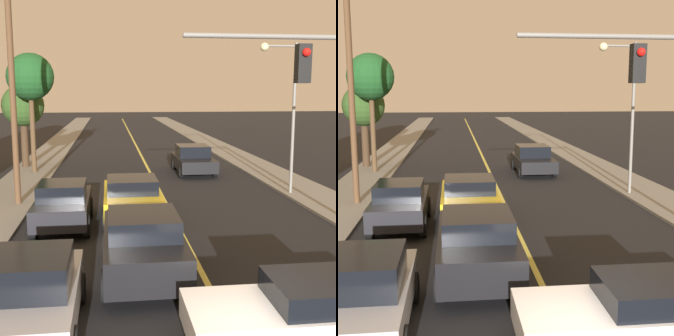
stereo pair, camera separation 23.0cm
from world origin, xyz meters
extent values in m
cube|color=black|center=(0.00, 36.00, 0.01)|extent=(10.73, 80.00, 0.01)
cube|color=#D1C14C|center=(0.00, 36.00, 0.01)|extent=(0.16, 76.00, 0.00)
cube|color=gray|center=(-6.61, 36.00, 0.06)|extent=(2.50, 80.00, 0.12)
cube|color=gray|center=(6.61, 36.00, 0.06)|extent=(2.50, 80.00, 0.12)
cube|color=black|center=(-1.50, 4.56, 0.77)|extent=(1.90, 4.34, 0.80)
cube|color=black|center=(-1.50, 4.39, 1.42)|extent=(1.67, 1.95, 0.50)
cylinder|color=black|center=(-2.40, 5.90, 0.37)|extent=(0.22, 0.75, 0.75)
cylinder|color=black|center=(-0.60, 5.90, 0.37)|extent=(0.22, 0.75, 0.75)
cylinder|color=black|center=(-2.40, 3.21, 0.37)|extent=(0.22, 0.75, 0.75)
cylinder|color=black|center=(-0.60, 3.21, 0.37)|extent=(0.22, 0.75, 0.75)
cube|color=gold|center=(-1.50, 10.02, 0.68)|extent=(1.98, 4.23, 0.73)
cube|color=black|center=(-1.50, 9.85, 1.29)|extent=(1.75, 1.91, 0.49)
cylinder|color=black|center=(-2.44, 11.33, 0.32)|extent=(0.22, 0.64, 0.64)
cylinder|color=black|center=(-0.56, 11.33, 0.32)|extent=(0.22, 0.64, 0.64)
cylinder|color=black|center=(-2.44, 8.71, 0.32)|extent=(0.22, 0.64, 0.64)
cylinder|color=black|center=(-0.56, 8.71, 0.32)|extent=(0.22, 0.64, 0.64)
cube|color=#A5A8B2|center=(-3.86, 2.11, 0.64)|extent=(1.88, 3.81, 0.63)
cube|color=black|center=(-3.86, 1.95, 1.28)|extent=(1.65, 1.72, 0.64)
cylinder|color=black|center=(-2.97, 3.29, 0.33)|extent=(0.22, 0.66, 0.66)
cube|color=black|center=(-3.86, 9.20, 0.71)|extent=(1.74, 3.99, 0.68)
cube|color=black|center=(-3.86, 9.04, 1.31)|extent=(1.53, 1.79, 0.53)
cylinder|color=black|center=(-4.69, 10.43, 0.37)|extent=(0.22, 0.73, 0.73)
cylinder|color=black|center=(-3.04, 10.43, 0.37)|extent=(0.22, 0.73, 0.73)
cylinder|color=black|center=(-4.69, 7.96, 0.37)|extent=(0.22, 0.73, 0.73)
cylinder|color=black|center=(-3.04, 7.96, 0.37)|extent=(0.22, 0.73, 0.73)
cube|color=black|center=(2.41, 19.24, 0.63)|extent=(1.96, 4.52, 0.64)
cube|color=black|center=(2.41, 19.42, 1.26)|extent=(1.73, 2.04, 0.62)
cylinder|color=black|center=(3.35, 17.83, 0.30)|extent=(0.22, 0.61, 0.61)
cylinder|color=black|center=(1.48, 17.83, 0.30)|extent=(0.22, 0.61, 0.61)
cylinder|color=black|center=(3.35, 20.64, 0.30)|extent=(0.22, 0.61, 0.61)
cylinder|color=black|center=(1.48, 20.64, 0.30)|extent=(0.22, 0.61, 0.61)
cube|color=white|center=(1.37, 0.87, 0.62)|extent=(4.76, 1.74, 0.55)
cube|color=black|center=(1.56, 0.87, 1.11)|extent=(2.14, 1.53, 0.42)
cylinder|color=black|center=(-0.11, 1.69, 0.34)|extent=(0.69, 0.22, 0.69)
cylinder|color=slate|center=(2.59, 4.20, 5.82)|extent=(6.34, 0.12, 0.12)
cube|color=black|center=(2.28, 4.20, 5.21)|extent=(0.32, 0.28, 0.90)
sphere|color=red|center=(2.28, 4.02, 5.46)|extent=(0.20, 0.20, 0.20)
cylinder|color=slate|center=(5.71, 13.06, 3.37)|extent=(0.14, 0.14, 6.51)
cylinder|color=slate|center=(5.01, 13.06, 6.48)|extent=(1.41, 0.09, 0.09)
sphere|color=beige|center=(4.31, 13.06, 6.43)|extent=(0.36, 0.36, 0.36)
cylinder|color=#513823|center=(-5.96, 12.46, 4.57)|extent=(0.24, 0.24, 8.91)
cylinder|color=#3D2B1C|center=(-7.28, 22.09, 1.51)|extent=(0.43, 0.43, 2.79)
sphere|color=#2D4C1E|center=(-7.28, 22.09, 3.77)|extent=(2.47, 2.47, 2.47)
cylinder|color=#4C3823|center=(-6.48, 20.11, 2.30)|extent=(0.28, 0.28, 4.36)
sphere|color=#19471E|center=(-6.48, 20.11, 5.37)|extent=(2.56, 2.56, 2.56)
camera|label=1|loc=(-2.27, -6.53, 4.56)|focal=50.00mm
camera|label=2|loc=(-2.04, -6.56, 4.56)|focal=50.00mm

